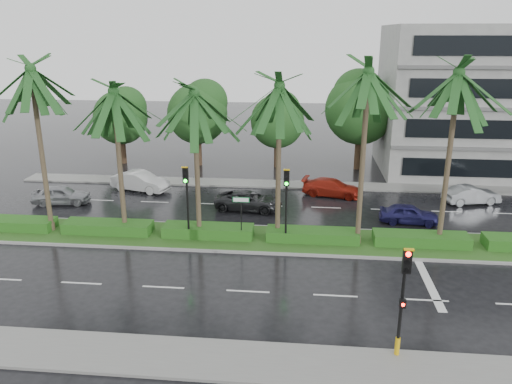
# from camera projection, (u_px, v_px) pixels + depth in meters

# --- Properties ---
(ground) EXTENTS (120.00, 120.00, 0.00)m
(ground) POSITION_uv_depth(u_px,v_px,m) (258.00, 247.00, 27.74)
(ground) COLOR black
(ground) RESTS_ON ground
(near_sidewalk) EXTENTS (40.00, 2.40, 0.12)m
(near_sidewalk) POSITION_uv_depth(u_px,v_px,m) (232.00, 361.00, 18.06)
(near_sidewalk) COLOR slate
(near_sidewalk) RESTS_ON ground
(far_sidewalk) EXTENTS (40.00, 2.00, 0.12)m
(far_sidewalk) POSITION_uv_depth(u_px,v_px,m) (273.00, 184.00, 39.09)
(far_sidewalk) COLOR slate
(far_sidewalk) RESTS_ON ground
(median) EXTENTS (36.00, 4.00, 0.15)m
(median) POSITION_uv_depth(u_px,v_px,m) (260.00, 239.00, 28.67)
(median) COLOR gray
(median) RESTS_ON ground
(hedge) EXTENTS (35.20, 1.40, 0.60)m
(hedge) POSITION_uv_depth(u_px,v_px,m) (260.00, 233.00, 28.55)
(hedge) COLOR #214C15
(hedge) RESTS_ON median
(lane_markings) EXTENTS (34.00, 13.06, 0.01)m
(lane_markings) POSITION_uv_depth(u_px,v_px,m) (313.00, 253.00, 27.05)
(lane_markings) COLOR silver
(lane_markings) RESTS_ON ground
(palm_row) EXTENTS (26.30, 4.20, 10.20)m
(palm_row) POSITION_uv_depth(u_px,v_px,m) (237.00, 93.00, 26.28)
(palm_row) COLOR #483C29
(palm_row) RESTS_ON median
(signal_near) EXTENTS (0.34, 0.45, 4.36)m
(signal_near) POSITION_uv_depth(u_px,v_px,m) (403.00, 298.00, 17.52)
(signal_near) COLOR black
(signal_near) RESTS_ON near_sidewalk
(signal_median_left) EXTENTS (0.34, 0.42, 4.36)m
(signal_median_left) POSITION_uv_depth(u_px,v_px,m) (187.00, 192.00, 27.49)
(signal_median_left) COLOR black
(signal_median_left) RESTS_ON median
(signal_median_right) EXTENTS (0.34, 0.42, 4.36)m
(signal_median_right) POSITION_uv_depth(u_px,v_px,m) (286.00, 195.00, 26.97)
(signal_median_right) COLOR black
(signal_median_right) RESTS_ON median
(street_sign) EXTENTS (0.95, 0.09, 2.60)m
(street_sign) POSITION_uv_depth(u_px,v_px,m) (241.00, 208.00, 27.64)
(street_sign) COLOR black
(street_sign) RESTS_ON median
(bg_trees) EXTENTS (33.14, 5.94, 8.58)m
(bg_trees) POSITION_uv_depth(u_px,v_px,m) (297.00, 111.00, 42.73)
(bg_trees) COLOR #322216
(bg_trees) RESTS_ON ground
(building) EXTENTS (16.00, 10.00, 12.00)m
(building) POSITION_uv_depth(u_px,v_px,m) (482.00, 101.00, 41.37)
(building) COLOR gray
(building) RESTS_ON ground
(car_silver) EXTENTS (2.10, 4.07, 1.32)m
(car_silver) POSITION_uv_depth(u_px,v_px,m) (61.00, 195.00, 34.57)
(car_silver) COLOR gray
(car_silver) RESTS_ON ground
(car_white) EXTENTS (2.71, 4.68, 1.46)m
(car_white) POSITION_uv_depth(u_px,v_px,m) (140.00, 181.00, 37.44)
(car_white) COLOR #B2B2B2
(car_white) RESTS_ON ground
(car_darkgrey) EXTENTS (2.49, 4.67, 1.25)m
(car_darkgrey) POSITION_uv_depth(u_px,v_px,m) (249.00, 201.00, 33.45)
(car_darkgrey) COLOR #232326
(car_darkgrey) RESTS_ON ground
(car_red) EXTENTS (2.69, 4.61, 1.25)m
(car_red) POSITION_uv_depth(u_px,v_px,m) (332.00, 187.00, 36.30)
(car_red) COLOR maroon
(car_red) RESTS_ON ground
(car_blue) EXTENTS (1.74, 3.69, 1.22)m
(car_blue) POSITION_uv_depth(u_px,v_px,m) (409.00, 214.00, 31.09)
(car_blue) COLOR #1C1A50
(car_blue) RESTS_ON ground
(car_grey) EXTENTS (2.23, 4.06, 1.27)m
(car_grey) POSITION_uv_depth(u_px,v_px,m) (471.00, 195.00, 34.62)
(car_grey) COLOR slate
(car_grey) RESTS_ON ground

